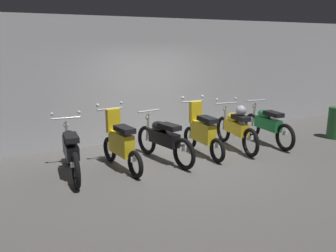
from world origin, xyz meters
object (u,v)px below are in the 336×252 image
at_px(motorbike_slot_0, 71,150).
at_px(motorbike_slot_5, 267,124).
at_px(motorbike_slot_4, 236,127).
at_px(motorbike_slot_2, 163,139).
at_px(motorbike_slot_1, 120,143).
at_px(trash_bin, 336,123).
at_px(motorbike_slot_3, 202,132).

xyz_separation_m(motorbike_slot_0, motorbike_slot_5, (4.84, -0.07, -0.00)).
bearing_deg(motorbike_slot_0, motorbike_slot_5, -0.85).
xyz_separation_m(motorbike_slot_0, motorbike_slot_4, (3.87, -0.06, 0.04)).
bearing_deg(motorbike_slot_2, motorbike_slot_1, -179.03).
bearing_deg(trash_bin, motorbike_slot_5, 166.59).
distance_m(motorbike_slot_2, motorbike_slot_4, 1.94).
relative_size(motorbike_slot_1, motorbike_slot_4, 0.87).
bearing_deg(motorbike_slot_0, motorbike_slot_4, -0.88).
height_order(motorbike_slot_2, motorbike_slot_3, motorbike_slot_3).
height_order(motorbike_slot_1, motorbike_slot_2, motorbike_slot_1).
relative_size(motorbike_slot_0, motorbike_slot_4, 1.00).
distance_m(motorbike_slot_4, trash_bin, 2.97).
xyz_separation_m(motorbike_slot_3, motorbike_slot_5, (1.94, 0.01, -0.04)).
bearing_deg(trash_bin, motorbike_slot_2, 174.55).
distance_m(motorbike_slot_1, motorbike_slot_3, 1.94).
xyz_separation_m(motorbike_slot_0, motorbike_slot_1, (0.96, -0.09, 0.04)).
xyz_separation_m(motorbike_slot_4, motorbike_slot_5, (0.97, -0.01, -0.04)).
height_order(motorbike_slot_0, motorbike_slot_4, same).
distance_m(motorbike_slot_2, motorbike_slot_3, 0.97).
relative_size(motorbike_slot_0, trash_bin, 2.34).
bearing_deg(motorbike_slot_5, motorbike_slot_4, 179.29).
relative_size(motorbike_slot_3, motorbike_slot_4, 0.87).
height_order(motorbike_slot_3, motorbike_slot_5, motorbike_slot_3).
distance_m(motorbike_slot_0, trash_bin, 6.82).
distance_m(motorbike_slot_3, trash_bin, 3.93).
height_order(motorbike_slot_1, motorbike_slot_4, motorbike_slot_1).
bearing_deg(motorbike_slot_0, motorbike_slot_3, -1.59).
bearing_deg(motorbike_slot_2, motorbike_slot_4, 0.44).
height_order(motorbike_slot_3, trash_bin, motorbike_slot_3).
bearing_deg(motorbike_slot_1, motorbike_slot_4, 0.62).
xyz_separation_m(motorbike_slot_0, motorbike_slot_3, (2.90, -0.08, 0.04)).
height_order(motorbike_slot_2, trash_bin, motorbike_slot_2).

